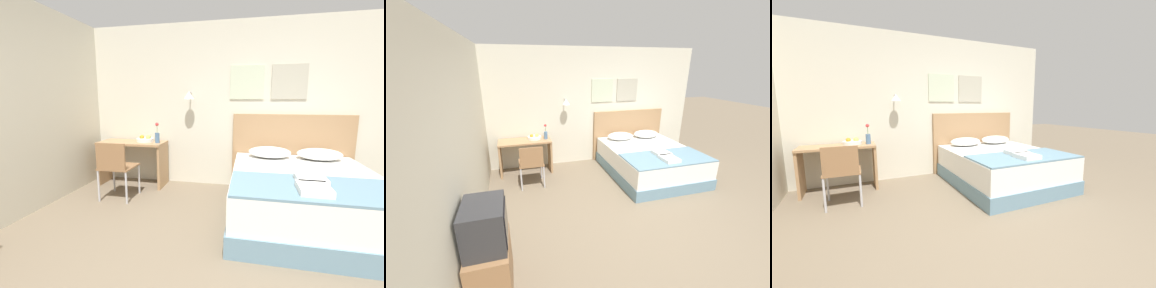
% 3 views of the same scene
% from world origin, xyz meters
% --- Properties ---
extents(ground_plane, '(24.00, 24.00, 0.00)m').
position_xyz_m(ground_plane, '(0.00, 0.00, 0.00)').
color(ground_plane, '#756651').
extents(wall_back, '(5.34, 0.31, 2.65)m').
position_xyz_m(wall_back, '(0.01, 2.81, 1.33)').
color(wall_back, beige).
rests_on(wall_back, ground_plane).
extents(wall_left, '(0.06, 5.78, 2.65)m').
position_xyz_m(wall_left, '(-2.30, -0.11, 1.32)').
color(wall_left, beige).
rests_on(wall_left, ground_plane).
extents(bed, '(1.69, 2.04, 0.58)m').
position_xyz_m(bed, '(1.06, 1.70, 0.29)').
color(bed, '#66899E').
rests_on(bed, ground_plane).
extents(headboard, '(1.81, 0.06, 1.21)m').
position_xyz_m(headboard, '(1.06, 2.75, 0.60)').
color(headboard, '#A87F56').
rests_on(headboard, ground_plane).
extents(pillow_left, '(0.61, 0.45, 0.16)m').
position_xyz_m(pillow_left, '(0.72, 2.45, 0.66)').
color(pillow_left, white).
rests_on(pillow_left, bed).
extents(pillow_right, '(0.61, 0.45, 0.16)m').
position_xyz_m(pillow_right, '(1.40, 2.45, 0.66)').
color(pillow_right, white).
rests_on(pillow_right, bed).
extents(throw_blanket, '(1.63, 0.81, 0.02)m').
position_xyz_m(throw_blanket, '(1.06, 1.11, 0.60)').
color(throw_blanket, '#66899E').
rests_on(throw_blanket, bed).
extents(folded_towel_near_foot, '(0.28, 0.31, 0.06)m').
position_xyz_m(folded_towel_near_foot, '(1.03, 1.25, 0.64)').
color(folded_towel_near_foot, white).
rests_on(folded_towel_near_foot, throw_blanket).
extents(folded_towel_mid_bed, '(0.28, 0.33, 0.06)m').
position_xyz_m(folded_towel_mid_bed, '(1.00, 0.97, 0.64)').
color(folded_towel_mid_bed, white).
rests_on(folded_towel_mid_bed, throw_blanket).
extents(desk, '(1.10, 0.50, 0.74)m').
position_xyz_m(desk, '(-1.50, 2.49, 0.51)').
color(desk, '#A87F56').
rests_on(desk, ground_plane).
extents(desk_chair, '(0.46, 0.46, 0.85)m').
position_xyz_m(desk_chair, '(-1.43, 1.78, 0.52)').
color(desk_chair, '#8E6642').
rests_on(desk_chair, ground_plane).
extents(fruit_bowl, '(0.29, 0.29, 0.12)m').
position_xyz_m(fruit_bowl, '(-1.28, 2.54, 0.77)').
color(fruit_bowl, silver).
rests_on(fruit_bowl, desk).
extents(flower_vase, '(0.08, 0.08, 0.33)m').
position_xyz_m(flower_vase, '(-1.05, 2.46, 0.85)').
color(flower_vase, '#4C7099').
rests_on(flower_vase, desk).
extents(tv_stand, '(0.41, 0.62, 0.57)m').
position_xyz_m(tv_stand, '(-2.05, -0.34, 0.29)').
color(tv_stand, '#8E6642').
rests_on(tv_stand, ground_plane).
extents(television, '(0.40, 0.49, 0.46)m').
position_xyz_m(television, '(-2.04, -0.34, 0.80)').
color(television, '#2D2D30').
rests_on(television, tv_stand).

